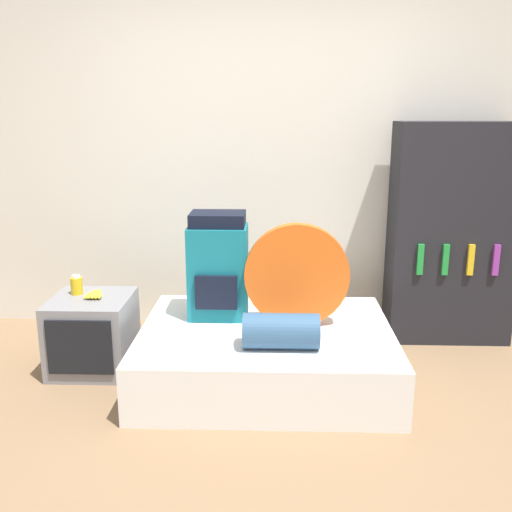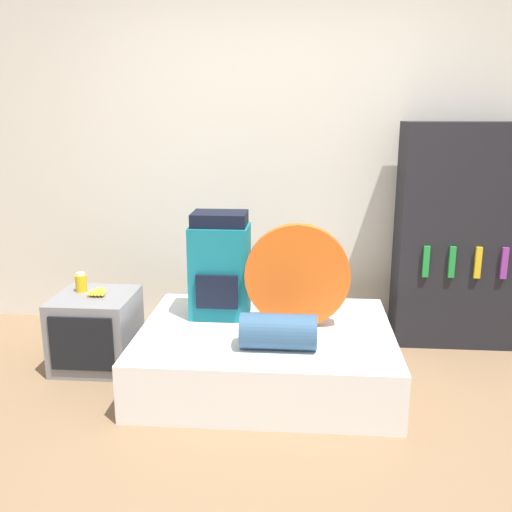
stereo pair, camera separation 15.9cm
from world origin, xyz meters
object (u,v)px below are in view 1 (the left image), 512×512
television (93,333)px  canister (77,285)px  sleeping_roll (281,331)px  tent_bag (297,275)px  bookshelf (452,234)px  backpack (218,267)px

television → canister: (-0.11, 0.08, 0.29)m
sleeping_roll → television: (-1.19, 0.41, -0.20)m
tent_bag → sleeping_roll: (-0.10, -0.36, -0.22)m
bookshelf → canister: bearing=-168.3°
television → bookshelf: 2.53m
backpack → canister: (-0.91, -0.01, -0.13)m
bookshelf → tent_bag: bearing=-149.6°
tent_bag → television: size_ratio=1.23×
backpack → television: (-0.80, -0.08, -0.42)m
backpack → canister: bearing=-179.6°
sleeping_roll → backpack: bearing=128.3°
backpack → bookshelf: (1.60, 0.51, 0.11)m
backpack → tent_bag: bearing=-15.7°
tent_bag → canister: (-1.40, 0.13, -0.12)m
tent_bag → television: 1.35m
television → bookshelf: bookshelf is taller
tent_bag → sleeping_roll: bearing=-105.1°
tent_bag → sleeping_roll: 0.43m
television → bookshelf: (2.40, 0.60, 0.53)m
television → bookshelf: size_ratio=0.33×
canister → bookshelf: size_ratio=0.08×
backpack → bookshelf: bookshelf is taller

